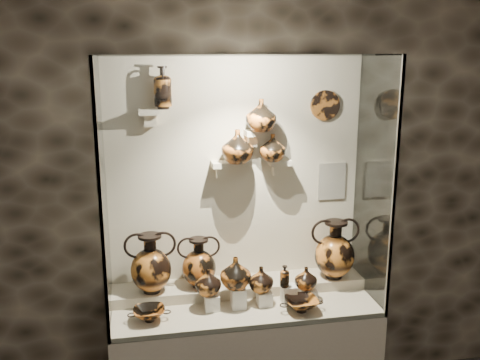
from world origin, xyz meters
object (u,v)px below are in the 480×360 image
jug_a (208,281)px  ovoid_vase_c (273,147)px  amphora_left (151,263)px  kylix_right (301,303)px  lekythos_tall (163,85)px  amphora_right (335,249)px  jug_e (306,278)px  ovoid_vase_a (237,146)px  kylix_left (149,313)px  jug_c (261,279)px  jug_b (235,273)px  ovoid_vase_b (261,115)px  amphora_mid (199,262)px  lekythos_small (285,275)px

jug_a → ovoid_vase_c: ovoid_vase_c is taller
amphora_left → kylix_right: (0.91, -0.31, -0.21)m
amphora_left → lekythos_tall: lekythos_tall is taller
amphora_right → kylix_right: bearing=-121.6°
lekythos_tall → jug_e: bearing=7.6°
amphora_right → ovoid_vase_a: bearing=-170.1°
jug_a → kylix_left: (-0.37, -0.09, -0.14)m
jug_a → jug_c: (0.34, 0.00, -0.01)m
jug_b → ovoid_vase_a: 0.80m
amphora_left → amphora_right: size_ratio=0.96×
jug_b → kylix_left: size_ratio=0.83×
amphora_right → kylix_right: size_ratio=1.54×
jug_a → ovoid_vase_b: 1.10m
jug_e → ovoid_vase_a: bearing=150.3°
amphora_mid → jug_c: (0.37, -0.19, -0.06)m
amphora_left → ovoid_vase_b: (0.73, 0.06, 0.92)m
ovoid_vase_a → ovoid_vase_c: (0.23, 0.02, -0.02)m
kylix_left → lekythos_tall: size_ratio=0.84×
amphora_right → ovoid_vase_b: (-0.51, 0.06, 0.92)m
ovoid_vase_a → ovoid_vase_b: size_ratio=1.06×
kylix_left → amphora_left: bearing=104.0°
jug_a → amphora_left: bearing=141.5°
amphora_left → ovoid_vase_b: 1.18m
jug_a → ovoid_vase_a: bearing=31.5°
ovoid_vase_c → jug_e: bearing=-29.7°
amphora_right → kylix_left: amphora_right is taller
amphora_right → kylix_right: 0.50m
amphora_left → kylix_left: size_ratio=1.59×
amphora_right → jug_b: (-0.72, -0.16, -0.04)m
amphora_right → jug_b: amphora_right is taller
kylix_left → amphora_mid: bearing=59.1°
jug_e → kylix_right: bearing=-117.4°
ovoid_vase_a → ovoid_vase_b: bearing=11.9°
lekythos_small → amphora_left: bearing=-172.0°
lekythos_small → kylix_right: size_ratio=0.62×
jug_e → ovoid_vase_a: 0.96m
amphora_right → kylix_left: 1.30m
amphora_mid → jug_b: 0.28m
ovoid_vase_a → jug_e: bearing=-18.8°
kylix_right → ovoid_vase_c: bearing=126.9°
jug_b → kylix_right: size_ratio=0.77×
amphora_left → ovoid_vase_c: ovoid_vase_c is taller
amphora_left → amphora_right: 1.24m
jug_e → kylix_right: jug_e is taller
jug_b → lekythos_small: (0.31, -0.03, -0.03)m
amphora_left → jug_e: (0.98, -0.17, -0.11)m
amphora_mid → jug_c: 0.42m
ovoid_vase_b → lekythos_tall: bearing=176.2°
jug_a → ovoid_vase_b: ovoid_vase_b is taller
ovoid_vase_b → ovoid_vase_c: 0.23m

